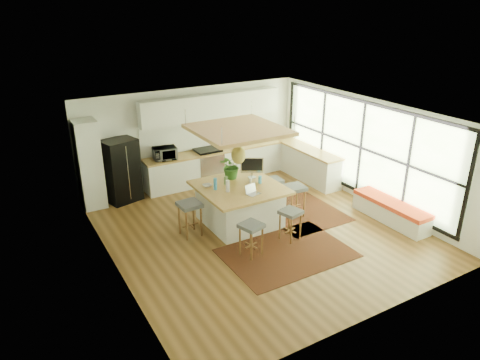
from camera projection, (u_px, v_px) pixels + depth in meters
floor at (258, 230)px, 10.20m from camera, size 7.00×7.00×0.00m
ceiling at (260, 115)px, 9.17m from camera, size 7.00×7.00×0.00m
wall_back at (193, 136)px, 12.49m from camera, size 6.50×0.00×6.50m
wall_front at (380, 247)px, 6.89m from camera, size 6.50×0.00×6.50m
wall_left at (111, 208)px, 8.18m from camera, size 0.00×7.00×7.00m
wall_right at (368, 151)px, 11.20m from camera, size 0.00×7.00×7.00m
window_wall at (367, 150)px, 11.17m from camera, size 0.10×6.20×2.60m
pantry at (89, 165)px, 10.94m from camera, size 0.55×0.60×2.25m
back_counter_base at (216, 166)px, 12.83m from camera, size 4.20×0.60×0.88m
back_counter_top at (216, 151)px, 12.66m from camera, size 4.24×0.64×0.05m
backsplash at (210, 133)px, 12.73m from camera, size 4.20×0.02×0.80m
upper_cabinets at (212, 107)px, 12.29m from camera, size 4.20×0.34×0.70m
range at (208, 165)px, 12.69m from camera, size 0.76×0.62×1.00m
right_counter_base at (306, 164)px, 13.00m from camera, size 0.60×2.50×0.88m
right_counter_top at (307, 149)px, 12.82m from camera, size 0.64×2.54×0.05m
window_bench at (391, 211)px, 10.52m from camera, size 0.52×2.00×0.50m
ceiling_panel at (238, 142)px, 9.60m from camera, size 1.86×1.86×0.80m
rug_near at (287, 253)px, 9.26m from camera, size 2.60×1.80×0.01m
rug_right at (293, 208)px, 11.25m from camera, size 1.80×2.60×0.01m
fridge at (121, 167)px, 11.35m from camera, size 0.96×0.83×1.66m
island at (240, 204)px, 10.37m from camera, size 1.85×1.85×0.93m
stool_near_left at (251, 240)px, 9.07m from camera, size 0.52×0.52×0.72m
stool_near_right at (290, 225)px, 9.67m from camera, size 0.51×0.51×0.70m
stool_right_front at (294, 202)px, 10.75m from camera, size 0.51×0.51×0.78m
stool_right_back at (273, 192)px, 11.29m from camera, size 0.47×0.47×0.72m
stool_left_side at (190, 221)px, 9.85m from camera, size 0.50×0.50×0.79m
laptop at (254, 189)px, 9.72m from camera, size 0.36×0.37×0.22m
monitor at (252, 168)px, 10.58m from camera, size 0.58×0.45×0.52m
microwave at (165, 152)px, 11.83m from camera, size 0.64×0.40×0.41m
island_plant at (231, 168)px, 10.57m from camera, size 0.79×0.82×0.49m
island_bowl at (207, 186)px, 10.15m from camera, size 0.22×0.22×0.05m
island_bottle_0 at (216, 186)px, 9.98m from camera, size 0.07×0.07×0.19m
island_bottle_1 at (227, 188)px, 9.85m from camera, size 0.07×0.07×0.19m
island_bottle_2 at (256, 185)px, 10.03m from camera, size 0.07×0.07×0.19m
island_bottle_3 at (251, 179)px, 10.36m from camera, size 0.07×0.07×0.19m
island_bottle_4 at (227, 180)px, 10.26m from camera, size 0.07×0.07×0.19m
island_bottle_5 at (260, 180)px, 10.31m from camera, size 0.07×0.07×0.19m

